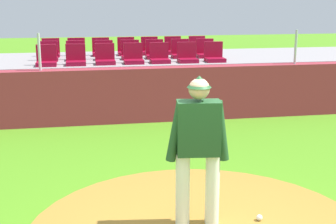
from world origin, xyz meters
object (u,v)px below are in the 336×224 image
Objects in this scene: stadium_chair_6 at (214,55)px; stadium_chair_9 at (104,54)px; stadium_chair_12 at (180,52)px; stadium_chair_15 at (77,50)px; stadium_chair_2 at (105,58)px; stadium_chair_19 at (173,48)px; pitcher at (198,140)px; stadium_chair_1 at (76,58)px; stadium_chair_10 at (130,53)px; stadium_chair_7 at (49,55)px; stadium_chair_3 at (133,57)px; stadium_chair_4 at (160,56)px; stadium_chair_8 at (76,54)px; baseball at (259,218)px; stadium_chair_0 at (46,59)px; stadium_chair_11 at (155,52)px; stadium_chair_13 at (205,52)px; stadium_chair_17 at (126,49)px; stadium_chair_16 at (101,50)px; stadium_chair_5 at (187,56)px; stadium_chair_20 at (198,48)px; stadium_chair_14 at (51,51)px; stadium_chair_18 at (150,49)px.

stadium_chair_6 is 1.00× the size of stadium_chair_9.
stadium_chair_12 is 2.93m from stadium_chair_15.
stadium_chair_2 is 1.00× the size of stadium_chair_19.
pitcher reaches higher than stadium_chair_1.
stadium_chair_10 and stadium_chair_15 have the same top height.
stadium_chair_1 is at bearing 127.66° from stadium_chair_7.
stadium_chair_1 is 1.00× the size of stadium_chair_3.
stadium_chair_4 is at bearing 147.24° from stadium_chair_9.
stadium_chair_9 is 0.70m from stadium_chair_10.
baseball is at bearing 105.61° from stadium_chair_8.
stadium_chair_1 is at bearing -179.29° from stadium_chair_0.
stadium_chair_8 and stadium_chair_11 have the same top height.
stadium_chair_4 is 1.00× the size of stadium_chair_13.
stadium_chair_6 and stadium_chair_9 have the same top height.
stadium_chair_8 is 1.67m from stadium_chair_17.
stadium_chair_10 is 2.07m from stadium_chair_13.
stadium_chair_7 is 1.00× the size of stadium_chair_11.
stadium_chair_1 is 1.68m from stadium_chair_10.
stadium_chair_16 is at bearing 99.71° from baseball.
pitcher is 3.51× the size of stadium_chair_12.
stadium_chair_10 is at bearing 178.82° from stadium_chair_9.
stadium_chair_3 is 1.64m from stadium_chair_12.
stadium_chair_4 is at bearing -2.31° from stadium_chair_5.
stadium_chair_4 and stadium_chair_10 have the same top height.
pitcher is 8.00m from stadium_chair_7.
stadium_chair_12 is 1.00× the size of stadium_chair_17.
stadium_chair_5 is 1.92m from stadium_chair_20.
stadium_chair_12 is 1.00× the size of stadium_chair_15.
stadium_chair_13 is 4.29m from stadium_chair_14.
stadium_chair_18 is at bearing -51.13° from stadium_chair_12.
stadium_chair_17 is (-0.02, 1.77, 0.00)m from stadium_chair_3.
stadium_chair_0 and stadium_chair_2 have the same top height.
stadium_chair_2 is at bearing -177.36° from stadium_chair_1.
stadium_chair_12 is 1.00× the size of stadium_chair_19.
stadium_chair_7 reaches higher than baseball.
stadium_chair_0 is 2.77m from stadium_chair_17.
stadium_chair_0 is 1.00× the size of stadium_chair_17.
stadium_chair_0 is 1.69m from stadium_chair_9.
pitcher reaches higher than stadium_chair_17.
stadium_chair_7 is at bearing -89.56° from stadium_chair_0.
stadium_chair_4 is 3.28m from stadium_chair_14.
baseball is 0.15× the size of stadium_chair_15.
stadium_chair_9 is at bearing 129.06° from stadium_chair_15.
stadium_chair_7 is at bearing -31.84° from stadium_chair_2.
stadium_chair_3 is 1.00× the size of stadium_chair_19.
stadium_chair_15 is (-2.15, 8.65, 1.08)m from baseball.
stadium_chair_14 is (0.01, 0.86, 0.00)m from stadium_chair_7.
stadium_chair_7 is 4.20m from stadium_chair_13.
stadium_chair_14 is at bearing -13.95° from stadium_chair_12.
stadium_chair_1 and stadium_chair_16 have the same top height.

